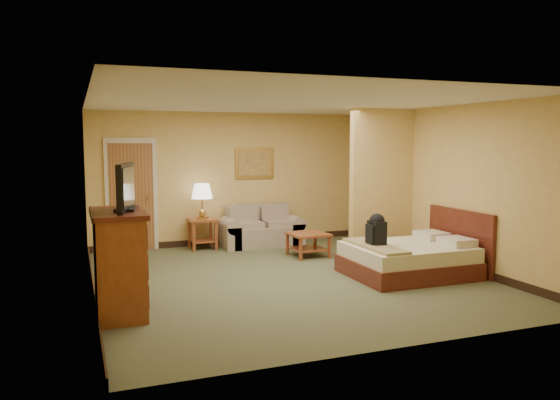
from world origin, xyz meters
name	(u,v)px	position (x,y,z in m)	size (l,w,h in m)	color
floor	(287,278)	(0.00, 0.00, 0.00)	(6.00, 6.00, 0.00)	#4E5235
ceiling	(288,102)	(0.00, 0.00, 2.60)	(6.00, 6.00, 0.00)	white
back_wall	(232,179)	(0.00, 3.00, 1.30)	(5.50, 0.02, 2.60)	tan
left_wall	(90,198)	(-2.75, 0.00, 1.30)	(0.02, 6.00, 2.60)	tan
right_wall	(443,186)	(2.75, 0.00, 1.30)	(0.02, 6.00, 2.60)	tan
partition	(382,183)	(2.15, 0.93, 1.30)	(1.20, 0.15, 2.60)	tan
door	(131,196)	(-1.95, 2.96, 1.03)	(0.94, 0.16, 2.10)	beige
baseboard	(233,240)	(0.00, 2.99, 0.06)	(5.50, 0.02, 0.12)	black
loveseat	(261,232)	(0.46, 2.57, 0.26)	(1.58, 0.73, 0.80)	gray
side_table	(202,229)	(-0.69, 2.65, 0.38)	(0.53, 0.53, 0.58)	brown
table_lamp	(202,192)	(-0.69, 2.65, 1.08)	(0.40, 0.40, 0.66)	#B49042
coffee_table	(308,240)	(0.91, 1.31, 0.30)	(0.68, 0.68, 0.42)	brown
wall_picture	(255,163)	(0.46, 2.97, 1.60)	(0.80, 0.04, 0.63)	#B78E3F
dresser	(119,262)	(-2.48, -0.90, 0.62)	(0.60, 1.15, 1.22)	brown
tv	(126,188)	(-2.37, -0.90, 1.48)	(0.31, 0.88, 0.55)	black
bed	(412,258)	(1.83, -0.52, 0.27)	(1.87, 1.50, 0.97)	#4D1A12
backpack	(377,229)	(1.24, -0.47, 0.74)	(0.23, 0.29, 0.49)	black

